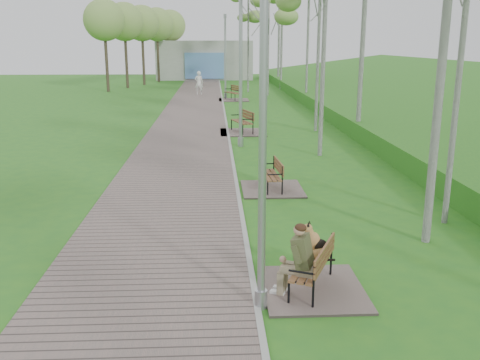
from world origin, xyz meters
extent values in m
plane|color=#296D22|center=(0.00, 0.00, 0.00)|extent=(120.00, 120.00, 0.00)
cube|color=#70605A|center=(-1.75, 21.50, 0.02)|extent=(3.50, 67.00, 0.04)
cube|color=#999993|center=(0.00, 21.50, 0.03)|extent=(0.10, 67.00, 0.05)
cube|color=#3C8220|center=(12.00, 20.00, 0.00)|extent=(14.00, 70.00, 1.60)
cube|color=#9E9E99|center=(-1.50, 51.00, 2.00)|extent=(10.00, 5.00, 4.00)
cube|color=#5683C0|center=(-1.50, 48.40, 1.50)|extent=(4.00, 0.20, 2.60)
cube|color=#70605A|center=(0.94, 0.16, 0.02)|extent=(1.59, 1.76, 0.04)
cube|color=brown|center=(0.89, 0.16, 0.40)|extent=(0.90, 1.37, 0.04)
cube|color=brown|center=(1.09, 0.07, 0.63)|extent=(0.58, 1.22, 0.29)
cube|color=#70605A|center=(0.93, 6.14, 0.02)|extent=(1.61, 1.79, 0.04)
cube|color=brown|center=(0.88, 6.14, 0.40)|extent=(0.49, 1.37, 0.04)
cube|color=brown|center=(1.10, 6.16, 0.64)|extent=(0.12, 1.34, 0.30)
cube|color=#70605A|center=(0.65, 15.44, 0.02)|extent=(1.95, 2.17, 0.04)
cube|color=brown|center=(0.60, 15.44, 0.49)|extent=(0.93, 1.70, 0.04)
cube|color=brown|center=(0.85, 15.51, 0.78)|extent=(0.50, 1.57, 0.36)
cube|color=#70605A|center=(0.76, 28.98, 0.02)|extent=(2.01, 2.23, 0.04)
cube|color=brown|center=(0.71, 28.98, 0.50)|extent=(1.13, 1.74, 0.04)
cube|color=brown|center=(0.96, 29.09, 0.80)|extent=(0.72, 1.55, 0.37)
cylinder|color=#9B9DA2|center=(0.06, -0.38, 0.14)|extent=(0.19, 0.19, 0.28)
cylinder|color=#9B9DA2|center=(0.06, -0.38, 2.36)|extent=(0.11, 0.11, 4.71)
cylinder|color=#9B9DA2|center=(0.40, 12.32, 0.17)|extent=(0.22, 0.22, 0.33)
cylinder|color=#9B9DA2|center=(0.40, 12.32, 2.76)|extent=(0.13, 0.13, 5.53)
cylinder|color=#9B9DA2|center=(0.24, 30.31, 0.17)|extent=(0.22, 0.22, 0.33)
cylinder|color=#9B9DA2|center=(0.24, 30.31, 2.75)|extent=(0.13, 0.13, 5.50)
cylinder|color=#9B9DA2|center=(0.24, 30.31, 5.56)|extent=(0.20, 0.20, 0.28)
imported|color=white|center=(-1.68, 32.99, 0.88)|extent=(0.70, 0.51, 1.75)
cylinder|color=silver|center=(3.56, 2.17, 4.53)|extent=(0.18, 0.18, 9.06)
cylinder|color=silver|center=(4.41, 3.27, 4.18)|extent=(0.16, 0.16, 8.35)
cylinder|color=silver|center=(3.07, 10.52, 4.35)|extent=(0.18, 0.18, 8.70)
cylinder|color=silver|center=(3.91, 15.81, 4.10)|extent=(0.17, 0.17, 8.21)
cylinder|color=silver|center=(5.21, 26.01, 4.62)|extent=(0.17, 0.17, 9.25)
cylinder|color=silver|center=(3.41, 32.37, 3.99)|extent=(0.17, 0.17, 7.99)
ellipsoid|color=#87AB53|center=(3.41, 32.37, 6.55)|extent=(2.51, 2.51, 3.51)
cylinder|color=silver|center=(5.07, 37.76, 5.47)|extent=(0.20, 0.20, 10.94)
cylinder|color=silver|center=(2.14, 35.14, 4.16)|extent=(0.16, 0.16, 8.32)
ellipsoid|color=#87AB53|center=(2.14, 35.14, 6.83)|extent=(2.33, 2.33, 3.66)
cylinder|color=silver|center=(5.34, 41.89, 4.55)|extent=(0.20, 0.20, 9.09)
ellipsoid|color=#87AB53|center=(5.34, 41.89, 7.46)|extent=(2.85, 2.85, 4.00)
camera|label=1|loc=(-0.61, -7.58, 3.83)|focal=40.00mm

